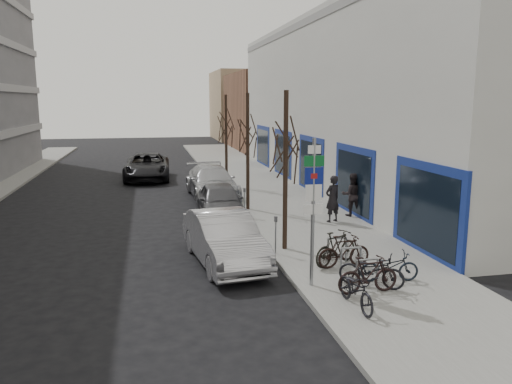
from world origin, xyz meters
name	(u,v)px	position (x,y,z in m)	size (l,w,h in m)	color
ground	(225,297)	(0.00, 0.00, 0.00)	(120.00, 120.00, 0.00)	black
sidewalk_east	(287,209)	(4.50, 10.00, 0.07)	(5.00, 70.00, 0.15)	slate
commercial_building	(454,103)	(17.00, 16.00, 5.00)	(20.00, 32.00, 10.00)	#B7B7B2
brick_building_far	(288,111)	(13.00, 40.00, 4.00)	(12.00, 14.00, 8.00)	brown
tan_building_far	(262,105)	(13.50, 55.00, 4.50)	(13.00, 12.00, 9.00)	#937A5B
highway_sign_pole	(313,203)	(2.40, -0.01, 2.46)	(0.55, 0.10, 4.20)	gray
bike_rack	(351,258)	(3.80, 0.60, 0.66)	(0.66, 2.26, 0.83)	gray
tree_near	(286,133)	(2.60, 3.50, 4.10)	(1.80, 1.80, 5.50)	black
tree_mid	(248,124)	(2.60, 10.00, 4.10)	(1.80, 1.80, 5.50)	black
tree_far	(226,119)	(2.60, 16.50, 4.10)	(1.80, 1.80, 5.50)	black
meter_front	(276,231)	(2.15, 3.00, 0.92)	(0.10, 0.08, 1.27)	gray
meter_mid	(244,199)	(2.15, 8.50, 0.92)	(0.10, 0.08, 1.27)	gray
meter_back	(225,180)	(2.15, 14.00, 0.92)	(0.10, 0.08, 1.27)	gray
bike_near_left	(356,287)	(2.99, -1.67, 0.69)	(0.53, 1.77, 1.08)	black
bike_near_right	(368,274)	(3.66, -0.87, 0.67)	(0.51, 1.71, 1.04)	black
bike_mid_curb	(390,264)	(4.63, -0.16, 0.65)	(0.50, 1.65, 1.01)	black
bike_mid_inner	(336,247)	(3.69, 1.51, 0.70)	(0.54, 1.82, 1.10)	black
bike_far_curb	(372,268)	(3.96, -0.45, 0.69)	(0.54, 1.78, 1.09)	black
bike_far_inner	(344,251)	(3.83, 1.21, 0.67)	(0.51, 1.70, 1.03)	black
parked_car_front	(224,238)	(0.40, 2.82, 0.82)	(1.74, 5.00, 1.65)	#B5B4BA
parked_car_mid	(220,201)	(1.15, 8.95, 0.79)	(1.87, 4.64, 1.58)	#504F55
parked_car_back	(212,182)	(1.40, 13.96, 0.84)	(2.34, 5.76, 1.67)	#A9AAAE
lane_car	(147,167)	(-2.00, 21.07, 0.86)	(2.85, 6.17, 1.71)	black
pedestrian_near	(333,199)	(5.57, 6.81, 1.13)	(0.71, 0.47, 1.96)	black
pedestrian_far	(352,194)	(6.80, 7.68, 1.11)	(0.71, 0.48, 1.92)	black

